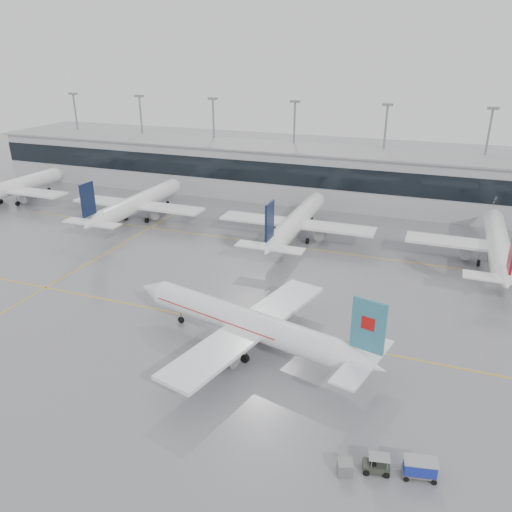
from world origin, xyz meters
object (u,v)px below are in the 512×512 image
at_px(baggage_tug, 376,466).
at_px(baggage_cart, 420,467).
at_px(gse_unit, 345,468).
at_px(air_canada_jet, 249,324).

height_order(baggage_tug, baggage_cart, baggage_cart).
relative_size(baggage_tug, baggage_cart, 1.13).
bearing_deg(gse_unit, baggage_tug, 7.77).
relative_size(air_canada_jet, baggage_tug, 10.08).
relative_size(baggage_cart, gse_unit, 2.40).
height_order(air_canada_jet, baggage_tug, air_canada_jet).
bearing_deg(baggage_tug, air_canada_jet, 129.43).
bearing_deg(air_canada_jet, gse_unit, 147.92).
height_order(baggage_cart, gse_unit, baggage_cart).
bearing_deg(gse_unit, baggage_cart, -0.81).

